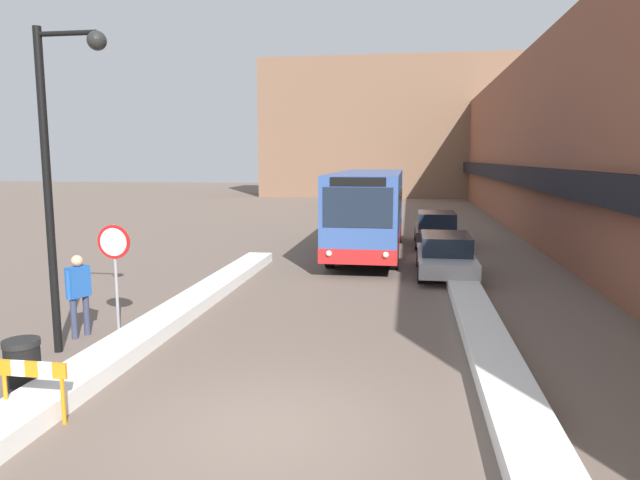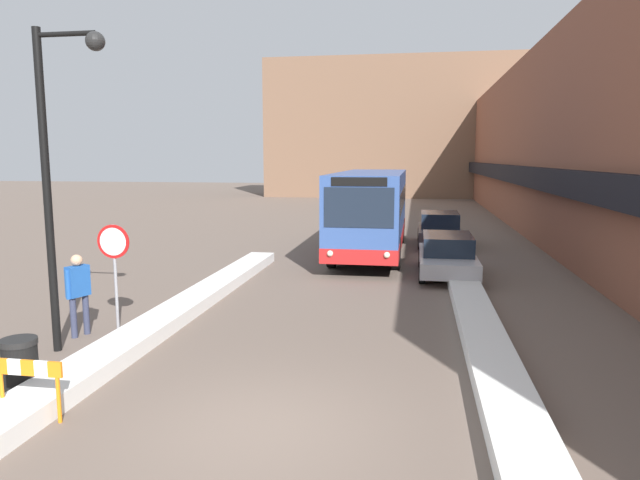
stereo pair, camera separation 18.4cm
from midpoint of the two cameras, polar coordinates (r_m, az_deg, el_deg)
name	(u,v)px [view 2 (the right image)]	position (r m, az deg, el deg)	size (l,w,h in m)	color
ground_plane	(262,430)	(8.72, -5.20, -18.41)	(160.00, 160.00, 0.00)	#66564C
building_row_right	(571,145)	(32.53, 23.98, 8.71)	(5.50, 60.00, 9.19)	brown
building_backdrop_far	(396,129)	(59.87, 7.74, 10.92)	(26.00, 8.00, 13.62)	brown
snow_bank_left	(165,319)	(13.90, -14.86, -7.68)	(0.90, 17.34, 0.33)	silver
snow_bank_right	(488,349)	(11.99, 16.86, -10.36)	(0.90, 13.27, 0.31)	silver
city_bus	(371,209)	(23.31, 5.37, 3.06)	(2.58, 10.42, 3.34)	#335193
parked_car_front	(447,255)	(19.55, 12.86, -1.43)	(1.86, 4.52, 1.37)	#B7B7BC
parked_car_middle	(439,229)	(26.10, 12.05, 1.07)	(1.89, 4.22, 1.49)	#38383D
stop_sign	(114,254)	(13.51, -19.54, -1.34)	(0.76, 0.08, 2.44)	gray
street_lamp	(58,156)	(12.23, -24.34, 7.65)	(1.46, 0.36, 6.35)	black
pedestrian	(78,287)	(13.55, -22.67, -4.39)	(0.39, 0.56, 1.82)	#333851
trash_bin	(20,366)	(10.84, -27.34, -11.14)	(0.59, 0.59, 0.95)	black
construction_barricade	(29,378)	(9.69, -26.61, -12.20)	(1.10, 0.06, 0.94)	orange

